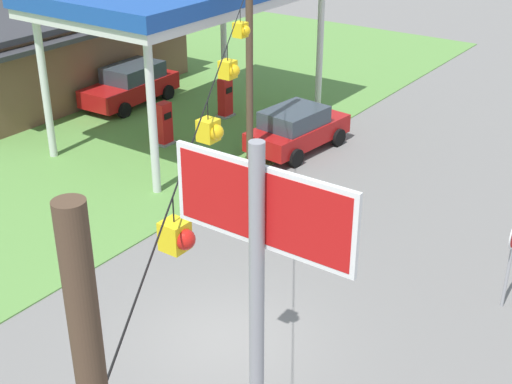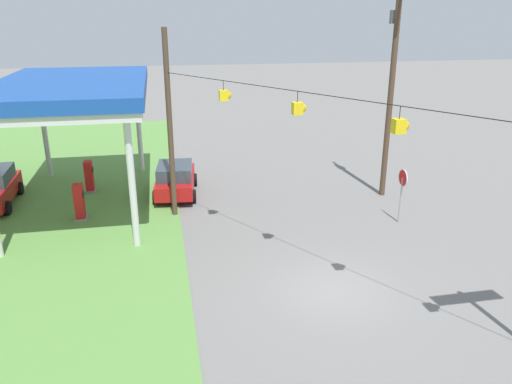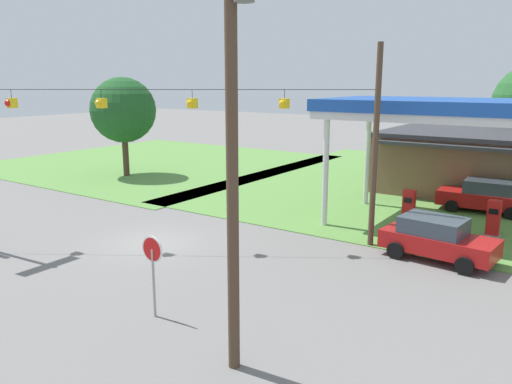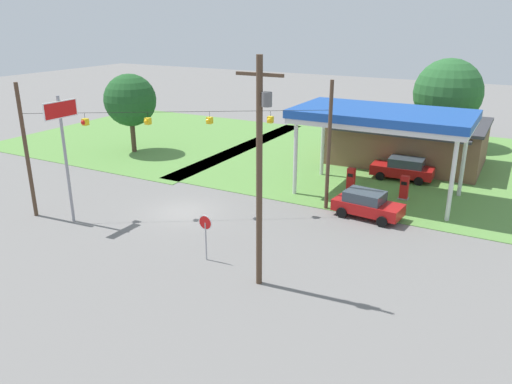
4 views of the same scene
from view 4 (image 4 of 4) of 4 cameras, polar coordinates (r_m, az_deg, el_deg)
The scene contains 15 objects.
ground_plane at distance 32.76m, azimuth -8.27°, elevation -2.26°, with size 160.00×160.00×0.00m, color slate.
grass_verge_station_corner at distance 45.06m, azimuth 19.32°, elevation 2.91°, with size 36.00×28.00×0.04m, color #5B8E42.
grass_verge_opposite_corner at distance 54.34m, azimuth -11.82°, elevation 6.29°, with size 24.00×24.00×0.04m, color #5B8E42.
gas_station_canopy at distance 35.06m, azimuth 14.26°, elevation 8.25°, with size 11.77×6.59×6.07m.
gas_station_store at distance 44.94m, azimuth 16.93°, elevation 5.62°, with size 12.46×8.84×3.79m.
fuel_pump_near at distance 36.73m, azimuth 10.79°, elevation 1.35°, with size 0.71×0.56×1.70m.
fuel_pump_far at distance 35.84m, azimuth 16.58°, elevation 0.41°, with size 0.71×0.56×1.70m.
car_at_pumps_front at distance 32.04m, azimuth 12.56°, elevation -1.36°, with size 4.42×2.42×1.69m.
car_at_pumps_rear at distance 40.16m, azimuth 16.49°, elevation 2.60°, with size 4.71×2.24×1.77m.
stop_sign_roadside at distance 25.63m, azimuth -5.80°, elevation -4.08°, with size 0.80×0.08×2.50m.
stop_sign_overhead at distance 31.38m, azimuth -21.17°, elevation 6.16°, with size 0.22×2.37×7.75m.
utility_pole_main at distance 21.83m, azimuth 0.47°, elevation 3.14°, with size 2.20×0.44×10.54m.
signal_span_gantry at distance 31.37m, azimuth -8.69°, elevation 5.53°, with size 16.04×10.24×8.38m.
tree_behind_station at distance 51.93m, azimuth 21.08°, elevation 10.55°, with size 6.45×6.45×8.34m.
tree_west_verge at distance 47.30m, azimuth -14.18°, elevation 10.13°, with size 4.70×4.70×7.19m.
Camera 4 is at (18.59, -24.16, 12.00)m, focal length 35.00 mm.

